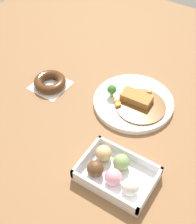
% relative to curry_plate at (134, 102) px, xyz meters
% --- Properties ---
extents(ground_plane, '(1.60, 1.60, 0.00)m').
position_rel_curry_plate_xyz_m(ground_plane, '(-0.07, -0.08, -0.01)').
color(ground_plane, brown).
extents(curry_plate, '(0.27, 0.27, 0.06)m').
position_rel_curry_plate_xyz_m(curry_plate, '(0.00, 0.00, 0.00)').
color(curry_plate, white).
rests_on(curry_plate, ground_plane).
extents(donut_box, '(0.21, 0.15, 0.06)m').
position_rel_curry_plate_xyz_m(donut_box, '(0.09, -0.28, 0.01)').
color(donut_box, white).
rests_on(donut_box, ground_plane).
extents(chocolate_ring_donut, '(0.12, 0.12, 0.03)m').
position_rel_curry_plate_xyz_m(chocolate_ring_donut, '(-0.30, -0.08, 0.00)').
color(chocolate_ring_donut, white).
rests_on(chocolate_ring_donut, ground_plane).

